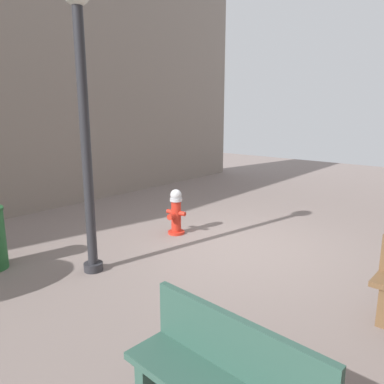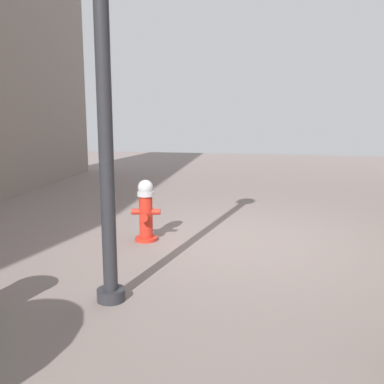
# 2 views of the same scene
# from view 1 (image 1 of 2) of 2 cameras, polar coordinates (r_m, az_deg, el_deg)

# --- Properties ---
(ground_plane) EXTENTS (23.40, 23.40, 0.00)m
(ground_plane) POSITION_cam_1_polar(r_m,az_deg,el_deg) (6.55, 7.18, -8.39)
(ground_plane) COLOR gray
(fire_hydrant) EXTENTS (0.42, 0.39, 0.88)m
(fire_hydrant) POSITION_cam_1_polar(r_m,az_deg,el_deg) (7.03, -2.51, -3.07)
(fire_hydrant) COLOR red
(fire_hydrant) RESTS_ON ground_plane
(bench_far) EXTENTS (1.52, 0.53, 0.95)m
(bench_far) POSITION_cam_1_polar(r_m,az_deg,el_deg) (2.87, 4.73, -27.56)
(bench_far) COLOR #33594C
(bench_far) RESTS_ON ground_plane
(street_lamp) EXTENTS (0.36, 0.36, 3.98)m
(street_lamp) POSITION_cam_1_polar(r_m,az_deg,el_deg) (5.30, -16.54, 13.51)
(street_lamp) COLOR #2D2D33
(street_lamp) RESTS_ON ground_plane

